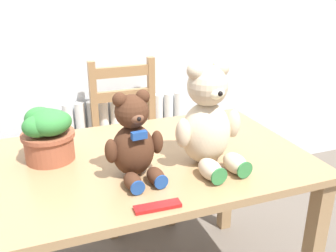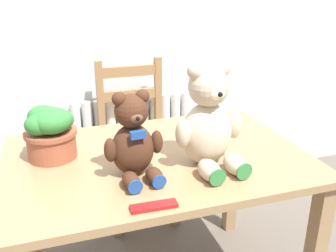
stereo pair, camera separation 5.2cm
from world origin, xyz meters
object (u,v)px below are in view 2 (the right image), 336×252
at_px(wooden_chair_behind, 136,143).
at_px(teddy_bear_right, 209,122).
at_px(teddy_bear_left, 133,140).
at_px(chocolate_bar, 154,206).
at_px(potted_plant, 50,130).

xyz_separation_m(wooden_chair_behind, teddy_bear_right, (0.08, -0.82, 0.41)).
relative_size(teddy_bear_left, teddy_bear_right, 0.79).
distance_m(wooden_chair_behind, teddy_bear_right, 0.92).
bearing_deg(chocolate_bar, wooden_chair_behind, 79.61).
distance_m(teddy_bear_left, teddy_bear_right, 0.28).
bearing_deg(teddy_bear_right, wooden_chair_behind, -89.55).
relative_size(wooden_chair_behind, teddy_bear_right, 2.41).
xyz_separation_m(wooden_chair_behind, chocolate_bar, (-0.19, -1.04, 0.25)).
relative_size(teddy_bear_right, potted_plant, 1.83).
height_order(wooden_chair_behind, teddy_bear_left, teddy_bear_left).
xyz_separation_m(teddy_bear_left, potted_plant, (-0.27, 0.24, -0.02)).
bearing_deg(teddy_bear_left, chocolate_bar, 86.03).
bearing_deg(teddy_bear_left, teddy_bear_right, 173.96).
height_order(teddy_bear_right, chocolate_bar, teddy_bear_right).
distance_m(teddy_bear_right, chocolate_bar, 0.39).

